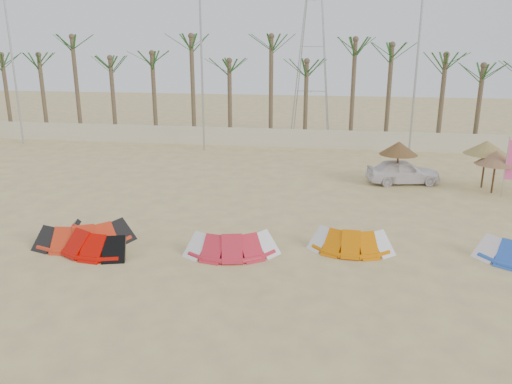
% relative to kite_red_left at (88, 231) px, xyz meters
% --- Properties ---
extents(ground, '(120.00, 120.00, 0.00)m').
position_rel_kite_red_left_xyz_m(ground, '(5.90, -2.76, -0.42)').
color(ground, '#DBC579').
rests_on(ground, ground).
extents(boundary_wall, '(60.00, 0.30, 1.30)m').
position_rel_kite_red_left_xyz_m(boundary_wall, '(5.90, 19.24, 0.23)').
color(boundary_wall, beige).
rests_on(boundary_wall, ground).
extents(palm_line, '(52.00, 4.00, 7.70)m').
position_rel_kite_red_left_xyz_m(palm_line, '(6.57, 20.74, 6.02)').
color(palm_line, brown).
rests_on(palm_line, ground).
extents(lamp_a, '(1.25, 0.14, 11.00)m').
position_rel_kite_red_left_xyz_m(lamp_a, '(-14.06, 17.24, 5.35)').
color(lamp_a, '#A5A8AD').
rests_on(lamp_a, ground).
extents(lamp_b, '(1.25, 0.14, 11.00)m').
position_rel_kite_red_left_xyz_m(lamp_b, '(-0.06, 17.24, 5.35)').
color(lamp_b, '#A5A8AD').
rests_on(lamp_b, ground).
extents(lamp_c, '(1.25, 0.14, 11.00)m').
position_rel_kite_red_left_xyz_m(lamp_c, '(13.94, 17.24, 5.35)').
color(lamp_c, '#A5A8AD').
rests_on(lamp_c, ground).
extents(pylon, '(3.00, 3.00, 14.00)m').
position_rel_kite_red_left_xyz_m(pylon, '(6.90, 25.24, -0.42)').
color(pylon, '#A5A8AD').
rests_on(pylon, ground).
extents(kite_red_left, '(3.90, 2.77, 0.90)m').
position_rel_kite_red_left_xyz_m(kite_red_left, '(0.00, 0.00, 0.00)').
color(kite_red_left, red).
rests_on(kite_red_left, ground).
extents(kite_red_mid, '(3.92, 2.82, 0.90)m').
position_rel_kite_red_left_xyz_m(kite_red_mid, '(0.44, -0.46, 0.00)').
color(kite_red_mid, '#C40800').
rests_on(kite_red_mid, ground).
extents(kite_red_right, '(3.46, 2.11, 0.90)m').
position_rel_kite_red_left_xyz_m(kite_red_right, '(5.62, -0.05, -0.00)').
color(kite_red_right, red).
rests_on(kite_red_right, ground).
extents(kite_orange, '(3.00, 1.62, 0.90)m').
position_rel_kite_red_left_xyz_m(kite_orange, '(9.79, 0.93, -0.00)').
color(kite_orange, '#D76A01').
rests_on(kite_orange, ground).
extents(parasol_left, '(2.00, 2.00, 2.34)m').
position_rel_kite_red_left_xyz_m(parasol_left, '(12.35, 10.10, 1.56)').
color(parasol_left, '#4C331E').
rests_on(parasol_left, ground).
extents(parasol_mid, '(1.99, 1.99, 2.17)m').
position_rel_kite_red_left_xyz_m(parasol_mid, '(16.96, 9.31, 1.39)').
color(parasol_mid, '#4C331E').
rests_on(parasol_mid, ground).
extents(parasol_right, '(2.24, 2.24, 2.48)m').
position_rel_kite_red_left_xyz_m(parasol_right, '(16.71, 10.26, 1.71)').
color(parasol_right, '#4C331E').
rests_on(parasol_right, ground).
extents(flag_pink, '(0.45, 0.05, 3.01)m').
position_rel_kite_red_left_xyz_m(flag_pink, '(17.40, 8.66, 1.36)').
color(flag_pink, '#A5A8AD').
rests_on(flag_pink, ground).
extents(car, '(4.04, 2.28, 1.30)m').
position_rel_kite_red_left_xyz_m(car, '(12.71, 10.44, 0.23)').
color(car, white).
rests_on(car, ground).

